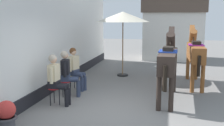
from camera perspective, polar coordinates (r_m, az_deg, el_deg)
ground_plane at (r=9.92m, az=4.38°, el=-4.37°), size 40.00×40.00×0.00m
pub_facade_wall at (r=8.93m, az=-13.26°, el=3.86°), size 0.34×14.00×3.40m
distant_cottage at (r=16.06m, az=12.46°, el=7.24°), size 3.40×2.60×3.50m
seated_visitor_near at (r=7.59m, az=-11.47°, el=-2.87°), size 0.61×0.49×1.39m
seated_visitor_middle at (r=8.35m, az=-9.17°, el=-1.67°), size 0.61×0.48×1.39m
seated_visitor_far at (r=9.08m, az=-7.60°, el=-0.72°), size 0.61×0.48×1.39m
saddled_horse_near at (r=8.08m, az=11.55°, el=0.64°), size 0.55×3.00×2.06m
saddled_horse_far at (r=10.07m, az=16.78°, el=2.16°), size 0.51×3.00×2.06m
flower_planter_near at (r=6.34m, az=-20.98°, el=-9.96°), size 0.43×0.43×0.64m
cafe_parasol at (r=11.04m, az=2.27°, el=9.43°), size 2.10×2.10×2.58m
spare_stool_white at (r=11.03m, az=9.51°, el=-0.94°), size 0.32×0.32×0.46m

